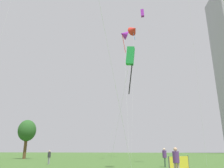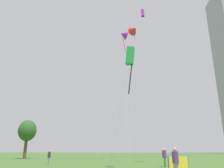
% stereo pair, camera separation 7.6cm
% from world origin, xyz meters
% --- Properties ---
extents(person_standing_1, '(0.40, 0.40, 1.80)m').
position_xyz_m(person_standing_1, '(4.35, 6.97, 1.04)').
color(person_standing_1, '#3F593F').
rests_on(person_standing_1, ground).
extents(person_standing_2, '(0.35, 0.35, 1.58)m').
position_xyz_m(person_standing_2, '(-8.87, 9.07, 0.91)').
color(person_standing_2, gray).
rests_on(person_standing_2, ground).
extents(person_standing_3, '(0.39, 0.39, 1.75)m').
position_xyz_m(person_standing_3, '(4.66, -1.81, 1.01)').
color(person_standing_3, tan).
rests_on(person_standing_3, ground).
extents(kite_flying_3, '(4.12, 9.13, 11.41)m').
position_xyz_m(kite_flying_3, '(1.55, 3.57, 10.39)').
color(kite_flying_3, silver).
rests_on(kite_flying_3, ground).
extents(kite_flying_5, '(8.87, 2.87, 34.87)m').
position_xyz_m(kite_flying_5, '(2.26, 30.62, 33.81)').
color(kite_flying_5, silver).
rests_on(kite_flying_5, ground).
extents(kite_flying_6, '(3.39, 12.33, 35.34)m').
position_xyz_m(kite_flying_6, '(-0.55, 38.02, 33.92)').
color(kite_flying_6, silver).
rests_on(kite_flying_6, ground).
extents(kite_flying_7, '(2.49, 8.09, 24.70)m').
position_xyz_m(kite_flying_7, '(-1.39, 22.25, 23.63)').
color(kite_flying_7, silver).
rests_on(kite_flying_7, ground).
extents(park_tree_1, '(3.44, 3.44, 7.38)m').
position_xyz_m(park_tree_1, '(-21.12, 23.76, 5.23)').
color(park_tree_1, brown).
rests_on(park_tree_1, ground).
extents(event_banner, '(1.73, 2.76, 1.19)m').
position_xyz_m(event_banner, '(5.19, 1.74, 0.64)').
color(event_banner, '#4C4C4C').
rests_on(event_banner, ground).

